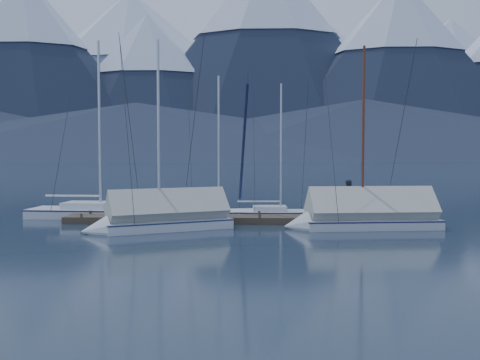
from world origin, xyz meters
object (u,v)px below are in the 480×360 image
sailboat_open_left (111,214)px  sailboat_open_right (288,215)px  sailboat_open_mid (227,215)px  sailboat_covered_far (156,220)px  person (349,198)px  sailboat_covered_near (359,218)px

sailboat_open_left → sailboat_open_right: bearing=1.2°
sailboat_open_right → sailboat_open_mid: bearing=-177.0°
sailboat_open_left → sailboat_open_right: 9.86m
sailboat_open_left → sailboat_covered_far: size_ratio=1.11×
sailboat_open_mid → sailboat_open_right: size_ratio=1.05×
sailboat_open_right → person: (2.99, -1.87, 1.13)m
sailboat_open_left → person: sailboat_open_left is taller
sailboat_open_left → person: bearing=-7.4°
sailboat_open_mid → person: size_ratio=4.58×
sailboat_open_left → sailboat_open_mid: bearing=0.2°
sailboat_open_right → person: 3.71m
sailboat_open_mid → sailboat_covered_near: bearing=-29.1°
sailboat_covered_near → sailboat_covered_far: (-9.56, -0.83, -0.00)m
sailboat_covered_far → person: bearing=16.2°
sailboat_open_mid → sailboat_open_right: 3.41m
sailboat_open_right → sailboat_covered_near: size_ratio=0.85×
sailboat_open_mid → sailboat_covered_near: sailboat_covered_near is taller
sailboat_open_mid → sailboat_covered_far: size_ratio=0.88×
sailboat_open_mid → sailboat_covered_far: 5.41m
sailboat_open_left → sailboat_open_right: (9.86, 0.20, -0.05)m
sailboat_open_left → sailboat_covered_near: size_ratio=1.12×
sailboat_open_right → sailboat_covered_far: size_ratio=0.84×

